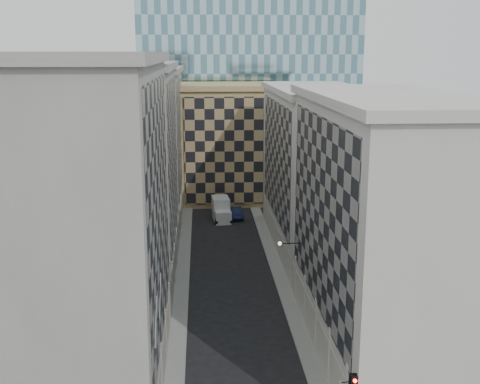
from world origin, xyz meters
name	(u,v)px	position (x,y,z in m)	size (l,w,h in m)	color
sidewalk_west	(182,283)	(-5.25, 30.00, 0.07)	(1.50, 100.00, 0.15)	gray
sidewalk_east	(281,281)	(5.25, 30.00, 0.07)	(1.50, 100.00, 0.15)	gray
bldg_left_a	(89,228)	(-10.88, 11.00, 11.82)	(10.80, 22.80, 23.70)	gray
bldg_left_b	(127,173)	(-10.88, 33.00, 11.32)	(10.80, 22.80, 22.70)	gray
bldg_left_c	(145,146)	(-10.88, 55.00, 10.83)	(10.80, 22.80, 21.70)	gray
bldg_right_a	(380,227)	(10.88, 15.00, 10.32)	(10.80, 26.80, 20.70)	beige
bldg_right_b	(315,168)	(10.89, 42.00, 9.85)	(10.80, 28.80, 19.70)	beige
tan_block	(232,142)	(2.00, 67.90, 9.44)	(16.80, 14.80, 18.80)	tan
church_tower	(216,34)	(0.00, 82.00, 26.95)	(7.20, 7.20, 51.50)	#292520
flagpoles_left	(158,308)	(-5.90, 6.00, 8.00)	(0.10, 6.33, 2.33)	gray
bracket_lamp	(282,243)	(4.38, 24.00, 6.20)	(1.98, 0.36, 0.36)	black
box_truck	(221,210)	(-0.25, 54.70, 1.37)	(2.82, 5.92, 3.15)	silver
dark_car	(236,213)	(1.96, 55.38, 0.77)	(1.63, 4.67, 1.54)	#0E1634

